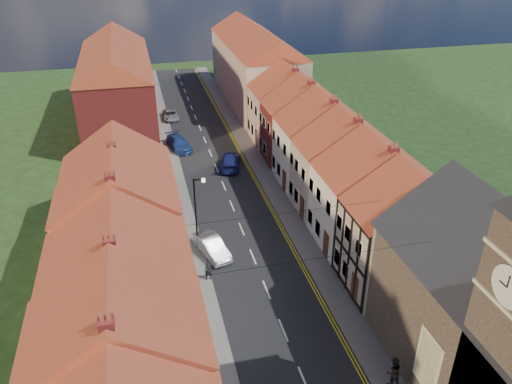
# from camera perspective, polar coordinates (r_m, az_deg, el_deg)

# --- Properties ---
(road) EXTENTS (7.00, 90.00, 0.02)m
(road) POSITION_cam_1_polar(r_m,az_deg,el_deg) (48.14, -3.71, 0.72)
(road) COLOR black
(road) RESTS_ON ground
(pavement_left) EXTENTS (1.80, 90.00, 0.12)m
(pavement_left) POSITION_cam_1_polar(r_m,az_deg,el_deg) (47.66, -8.91, 0.18)
(pavement_left) COLOR slate
(pavement_left) RESTS_ON ground
(pavement_right) EXTENTS (1.80, 90.00, 0.12)m
(pavement_right) POSITION_cam_1_polar(r_m,az_deg,el_deg) (48.97, 1.35, 1.35)
(pavement_right) COLOR slate
(pavement_right) RESTS_ON ground
(church) EXTENTS (11.25, 14.25, 15.20)m
(church) POSITION_cam_1_polar(r_m,az_deg,el_deg) (27.93, 26.87, -11.21)
(church) COLOR #373026
(church) RESTS_ON ground
(cottage_r_tudor) EXTENTS (8.30, 5.20, 9.00)m
(cottage_r_tudor) POSITION_cam_1_polar(r_m,az_deg,el_deg) (34.67, 16.87, -3.92)
(cottage_r_tudor) COLOR #BBAC9D
(cottage_r_tudor) RESTS_ON ground
(cottage_r_white_near) EXTENTS (8.30, 6.00, 9.00)m
(cottage_r_white_near) POSITION_cam_1_polar(r_m,az_deg,el_deg) (38.72, 13.10, 0.18)
(cottage_r_white_near) COLOR silver
(cottage_r_white_near) RESTS_ON ground
(cottage_r_cream_mid) EXTENTS (8.30, 5.20, 9.00)m
(cottage_r_cream_mid) POSITION_cam_1_polar(r_m,az_deg,el_deg) (43.06, 10.02, 3.47)
(cottage_r_cream_mid) COLOR #BBAC9D
(cottage_r_cream_mid) RESTS_ON ground
(cottage_r_pink) EXTENTS (8.30, 6.00, 9.00)m
(cottage_r_pink) POSITION_cam_1_polar(r_m,az_deg,el_deg) (47.63, 7.50, 6.13)
(cottage_r_pink) COLOR silver
(cottage_r_pink) RESTS_ON ground
(cottage_r_white_far) EXTENTS (8.30, 5.20, 9.00)m
(cottage_r_white_far) POSITION_cam_1_polar(r_m,az_deg,el_deg) (52.35, 5.41, 8.32)
(cottage_r_white_far) COLOR maroon
(cottage_r_white_far) RESTS_ON ground
(cottage_r_cream_far) EXTENTS (8.30, 6.00, 9.00)m
(cottage_r_cream_far) POSITION_cam_1_polar(r_m,az_deg,el_deg) (57.19, 3.65, 10.12)
(cottage_r_cream_far) COLOR #BBAC9D
(cottage_r_cream_far) RESTS_ON ground
(cottage_l_cream) EXTENTS (8.30, 6.30, 9.10)m
(cottage_l_cream) POSITION_cam_1_polar(r_m,az_deg,el_deg) (25.08, -15.22, -17.93)
(cottage_l_cream) COLOR #BBAC9D
(cottage_l_cream) RESTS_ON ground
(cottage_l_white) EXTENTS (8.30, 6.90, 8.80)m
(cottage_l_white) POSITION_cam_1_polar(r_m,az_deg,el_deg) (30.02, -15.28, -9.42)
(cottage_l_white) COLOR silver
(cottage_l_white) RESTS_ON ground
(cottage_l_brick_mid) EXTENTS (8.30, 5.70, 9.10)m
(cottage_l_brick_mid) POSITION_cam_1_polar(r_m,az_deg,el_deg) (35.02, -15.37, -3.23)
(cottage_l_brick_mid) COLOR silver
(cottage_l_brick_mid) RESTS_ON ground
(cottage_l_pink) EXTENTS (8.30, 6.30, 8.80)m
(cottage_l_pink) POSITION_cam_1_polar(r_m,az_deg,el_deg) (40.19, -15.39, 0.80)
(cottage_l_pink) COLOR #BBAC9D
(cottage_l_pink) RESTS_ON ground
(block_right_far) EXTENTS (8.30, 24.20, 10.50)m
(block_right_far) POSITION_cam_1_polar(r_m,az_deg,el_deg) (71.14, -0.08, 14.50)
(block_right_far) COLOR #BBAC9D
(block_right_far) RESTS_ON ground
(block_left_far) EXTENTS (8.30, 24.20, 10.50)m
(block_left_far) POSITION_cam_1_polar(r_m,az_deg,el_deg) (64.40, -15.61, 12.01)
(block_left_far) COLOR maroon
(block_left_far) RESTS_ON ground
(lamppost) EXTENTS (0.88, 0.15, 6.00)m
(lamppost) POSITION_cam_1_polar(r_m,az_deg,el_deg) (37.30, -6.80, -2.03)
(lamppost) COLOR black
(lamppost) RESTS_ON pavement_left
(car_mid) EXTENTS (2.57, 4.38, 1.36)m
(car_mid) POSITION_cam_1_polar(r_m,az_deg,el_deg) (38.16, -5.07, -6.23)
(car_mid) COLOR #B6BBBF
(car_mid) RESTS_ON ground
(car_far) EXTENTS (2.92, 5.01, 1.37)m
(car_far) POSITION_cam_1_polar(r_m,az_deg,el_deg) (56.52, -8.82, 5.51)
(car_far) COLOR navy
(car_far) RESTS_ON ground
(car_distant) EXTENTS (1.89, 4.08, 1.13)m
(car_distant) POSITION_cam_1_polar(r_m,az_deg,el_deg) (65.89, -9.75, 8.66)
(car_distant) COLOR #9FA2A7
(car_distant) RESTS_ON ground
(pedestrian_right) EXTENTS (0.94, 0.76, 1.83)m
(pedestrian_right) POSITION_cam_1_polar(r_m,az_deg,el_deg) (29.42, 15.40, -19.16)
(pedestrian_right) COLOR black
(pedestrian_right) RESTS_ON pavement_right
(car_far_b) EXTENTS (3.11, 5.11, 1.38)m
(car_far_b) POSITION_cam_1_polar(r_m,az_deg,el_deg) (51.62, -2.91, 3.57)
(car_far_b) COLOR navy
(car_far_b) RESTS_ON ground
(pedestrian_left_b) EXTENTS (0.60, 0.44, 1.51)m
(pedestrian_left_b) POSITION_cam_1_polar(r_m,az_deg,el_deg) (35.46, -5.47, -8.91)
(pedestrian_left_b) COLOR black
(pedestrian_left_b) RESTS_ON pavement_left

